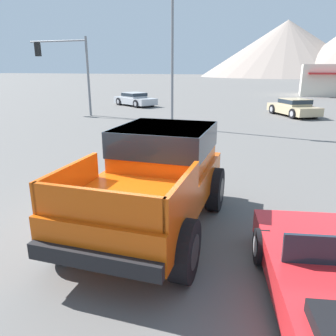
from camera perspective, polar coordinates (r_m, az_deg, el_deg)
name	(u,v)px	position (r m, az deg, el deg)	size (l,w,h in m)	color
ground_plane	(140,216)	(7.40, -4.92, -8.30)	(320.00, 320.00, 0.00)	#5B5956
orange_pickup_truck	(157,172)	(6.67, -1.99, -0.69)	(2.53, 4.78, 1.97)	#CC4C0C
parked_car_silver	(135,99)	(29.01, -5.80, 11.87)	(4.43, 3.50, 1.12)	#B7BABF
parked_car_tan	(294,107)	(24.22, 21.06, 9.87)	(3.61, 4.36, 1.16)	tan
traffic_light_main	(64,60)	(24.34, -17.63, 17.43)	(4.49, 0.38, 5.12)	slate
street_lamp_post	(172,37)	(18.07, 0.76, 21.84)	(0.90, 0.24, 7.78)	slate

